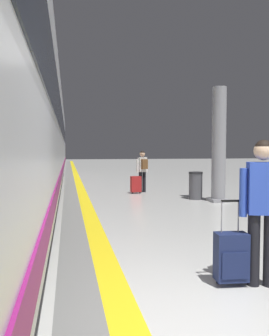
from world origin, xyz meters
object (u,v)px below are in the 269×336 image
object	(u,v)px
passenger_near	(143,168)
waste_bin	(196,186)
platform_pillar	(219,147)
high_speed_train	(1,115)
traveller_foreground	(263,202)
rolling_suitcase_foreground	(231,257)
suitcase_near	(136,184)

from	to	relation	value
passenger_near	waste_bin	xyz separation A→B (m)	(1.32, -2.18, -0.49)
platform_pillar	waste_bin	xyz separation A→B (m)	(-0.52, 0.61, -1.27)
high_speed_train	traveller_foreground	size ratio (longest dim) A/B	20.51
high_speed_train	traveller_foreground	bearing A→B (deg)	-54.08
rolling_suitcase_foreground	high_speed_train	bearing A→B (deg)	123.79
suitcase_near	platform_pillar	xyz separation A→B (m)	(2.17, -2.49, 1.37)
high_speed_train	traveller_foreground	distance (m)	6.80
high_speed_train	rolling_suitcase_foreground	bearing A→B (deg)	-56.21
passenger_near	platform_pillar	bearing A→B (deg)	-56.56
high_speed_train	platform_pillar	size ratio (longest dim) A/B	9.96
traveller_foreground	suitcase_near	xyz separation A→B (m)	(0.24, 8.86, -0.66)
high_speed_train	passenger_near	xyz separation A→B (m)	(4.46, 3.79, -1.55)
high_speed_train	platform_pillar	xyz separation A→B (m)	(6.30, 1.00, -0.78)
traveller_foreground	platform_pillar	world-z (taller)	platform_pillar
traveller_foreground	rolling_suitcase_foreground	size ratio (longest dim) A/B	1.71
rolling_suitcase_foreground	platform_pillar	distance (m)	7.01
platform_pillar	suitcase_near	bearing A→B (deg)	131.08
suitcase_near	high_speed_train	bearing A→B (deg)	-139.81
traveller_foreground	platform_pillar	size ratio (longest dim) A/B	0.49
traveller_foreground	suitcase_near	distance (m)	8.89
platform_pillar	waste_bin	distance (m)	1.50
rolling_suitcase_foreground	platform_pillar	world-z (taller)	platform_pillar
passenger_near	suitcase_near	xyz separation A→B (m)	(-0.33, -0.30, -0.60)
passenger_near	high_speed_train	bearing A→B (deg)	-139.61
traveller_foreground	rolling_suitcase_foreground	bearing A→B (deg)	167.15
high_speed_train	waste_bin	distance (m)	6.34
high_speed_train	rolling_suitcase_foreground	distance (m)	6.72
suitcase_near	waste_bin	distance (m)	2.50
rolling_suitcase_foreground	traveller_foreground	bearing A→B (deg)	-12.85
suitcase_near	waste_bin	xyz separation A→B (m)	(1.65, -1.88, 0.11)
passenger_near	platform_pillar	xyz separation A→B (m)	(1.84, -2.79, 0.77)
passenger_near	waste_bin	size ratio (longest dim) A/B	1.76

